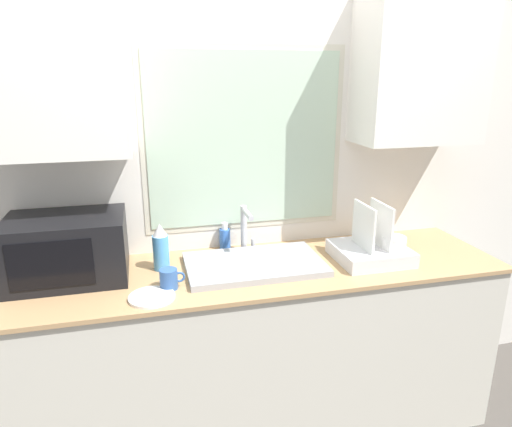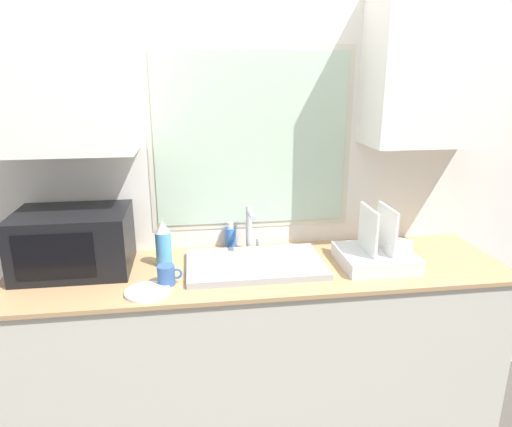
{
  "view_description": "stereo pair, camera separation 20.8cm",
  "coord_description": "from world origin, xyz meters",
  "px_view_note": "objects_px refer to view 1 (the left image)",
  "views": [
    {
      "loc": [
        -0.51,
        -1.65,
        1.8
      ],
      "look_at": [
        -0.03,
        0.28,
        1.19
      ],
      "focal_mm": 32.0,
      "sensor_mm": 36.0,
      "label": 1
    },
    {
      "loc": [
        -0.31,
        -1.69,
        1.8
      ],
      "look_at": [
        -0.03,
        0.28,
        1.19
      ],
      "focal_mm": 32.0,
      "sensor_mm": 36.0,
      "label": 2
    }
  ],
  "objects_px": {
    "faucet": "(246,225)",
    "spray_bottle": "(161,248)",
    "dish_rack": "(372,249)",
    "soap_bottle": "(225,238)",
    "mug_near_sink": "(169,279)",
    "microwave": "(67,248)"
  },
  "relations": [
    {
      "from": "faucet",
      "to": "spray_bottle",
      "type": "relative_size",
      "value": 1.07
    },
    {
      "from": "faucet",
      "to": "soap_bottle",
      "type": "xyz_separation_m",
      "value": [
        -0.1,
        0.06,
        -0.08
      ]
    },
    {
      "from": "soap_bottle",
      "to": "mug_near_sink",
      "type": "relative_size",
      "value": 1.34
    },
    {
      "from": "faucet",
      "to": "spray_bottle",
      "type": "height_order",
      "value": "faucet"
    },
    {
      "from": "mug_near_sink",
      "to": "spray_bottle",
      "type": "bearing_deg",
      "value": 95.58
    },
    {
      "from": "spray_bottle",
      "to": "mug_near_sink",
      "type": "relative_size",
      "value": 2.07
    },
    {
      "from": "spray_bottle",
      "to": "dish_rack",
      "type": "bearing_deg",
      "value": -7.78
    },
    {
      "from": "dish_rack",
      "to": "soap_bottle",
      "type": "bearing_deg",
      "value": 154.74
    },
    {
      "from": "soap_bottle",
      "to": "microwave",
      "type": "bearing_deg",
      "value": -166.36
    },
    {
      "from": "dish_rack",
      "to": "soap_bottle",
      "type": "xyz_separation_m",
      "value": [
        -0.69,
        0.32,
        0.0
      ]
    },
    {
      "from": "faucet",
      "to": "dish_rack",
      "type": "relative_size",
      "value": 0.7
    },
    {
      "from": "faucet",
      "to": "dish_rack",
      "type": "bearing_deg",
      "value": -23.78
    },
    {
      "from": "faucet",
      "to": "spray_bottle",
      "type": "bearing_deg",
      "value": -164.75
    },
    {
      "from": "faucet",
      "to": "soap_bottle",
      "type": "bearing_deg",
      "value": 146.6
    },
    {
      "from": "soap_bottle",
      "to": "mug_near_sink",
      "type": "distance_m",
      "value": 0.51
    },
    {
      "from": "microwave",
      "to": "spray_bottle",
      "type": "bearing_deg",
      "value": -0.3
    },
    {
      "from": "faucet",
      "to": "microwave",
      "type": "distance_m",
      "value": 0.85
    },
    {
      "from": "faucet",
      "to": "mug_near_sink",
      "type": "xyz_separation_m",
      "value": [
        -0.42,
        -0.34,
        -0.1
      ]
    },
    {
      "from": "faucet",
      "to": "microwave",
      "type": "height_order",
      "value": "microwave"
    },
    {
      "from": "faucet",
      "to": "soap_bottle",
      "type": "distance_m",
      "value": 0.14
    },
    {
      "from": "faucet",
      "to": "microwave",
      "type": "relative_size",
      "value": 0.47
    },
    {
      "from": "mug_near_sink",
      "to": "faucet",
      "type": "bearing_deg",
      "value": 39.1
    }
  ]
}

